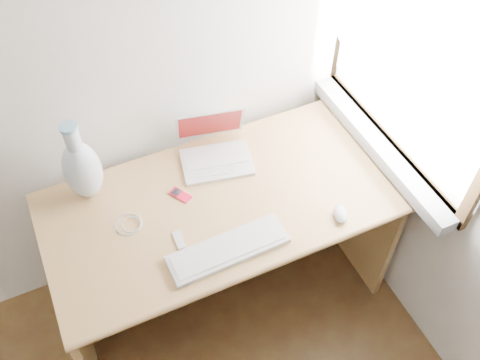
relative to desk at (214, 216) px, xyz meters
name	(u,v)px	position (x,y,z in m)	size (l,w,h in m)	color
window	(411,47)	(0.74, -0.12, 0.75)	(0.11, 0.99, 1.10)	white
desk	(214,216)	(0.00, 0.00, 0.00)	(1.41, 0.70, 0.74)	tan
laptop	(213,150)	(0.07, 0.14, 0.26)	(0.33, 0.30, 0.20)	white
external_keyboard	(228,249)	(-0.07, -0.32, 0.23)	(0.46, 0.15, 0.02)	silver
mouse	(341,214)	(0.39, -0.36, 0.23)	(0.05, 0.09, 0.03)	white
ipod	(180,195)	(-0.14, 0.00, 0.22)	(0.08, 0.10, 0.01)	red
cable_coil	(129,224)	(-0.37, -0.05, 0.22)	(0.11, 0.11, 0.01)	silver
remote	(179,240)	(-0.22, -0.20, 0.22)	(0.03, 0.08, 0.01)	silver
vase	(82,168)	(-0.46, 0.17, 0.37)	(0.15, 0.15, 0.37)	white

